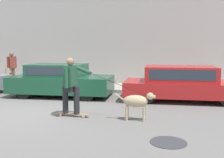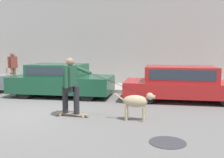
{
  "view_description": "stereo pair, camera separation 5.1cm",
  "coord_description": "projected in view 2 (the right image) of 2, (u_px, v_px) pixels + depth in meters",
  "views": [
    {
      "loc": [
        3.87,
        -6.99,
        1.92
      ],
      "look_at": [
        2.23,
        1.07,
        0.95
      ],
      "focal_mm": 42.0,
      "sensor_mm": 36.0,
      "label": 1
    },
    {
      "loc": [
        3.92,
        -6.98,
        1.92
      ],
      "look_at": [
        2.23,
        1.07,
        0.95
      ],
      "focal_mm": 42.0,
      "sensor_mm": 36.0,
      "label": 2
    }
  ],
  "objects": [
    {
      "name": "pedestrian_with_bag",
      "position": [
        13.0,
        66.0,
        12.89
      ],
      "size": [
        0.31,
        0.64,
        1.58
      ],
      "rotation": [
        0.0,
        0.0,
        2.83
      ],
      "color": "brown",
      "rests_on": "sidewalk_curb"
    },
    {
      "name": "dog",
      "position": [
        136.0,
        102.0,
        6.94
      ],
      "size": [
        1.09,
        0.33,
        0.76
      ],
      "rotation": [
        0.0,
        0.0,
        0.01
      ],
      "color": "tan",
      "rests_on": "ground_plane"
    },
    {
      "name": "sidewalk_curb",
      "position": [
        84.0,
        87.0,
        12.68
      ],
      "size": [
        30.0,
        2.29,
        0.15
      ],
      "color": "#A39E93",
      "rests_on": "ground_plane"
    },
    {
      "name": "parked_car_2",
      "position": [
        183.0,
        84.0,
        9.52
      ],
      "size": [
        4.4,
        1.89,
        1.27
      ],
      "rotation": [
        0.0,
        0.0,
        0.03
      ],
      "color": "black",
      "rests_on": "ground_plane"
    },
    {
      "name": "parked_car_1",
      "position": [
        61.0,
        80.0,
        10.48
      ],
      "size": [
        4.06,
        1.97,
        1.29
      ],
      "rotation": [
        0.0,
        0.0,
        0.04
      ],
      "color": "black",
      "rests_on": "ground_plane"
    },
    {
      "name": "skateboarder",
      "position": [
        71.0,
        84.0,
        7.31
      ],
      "size": [
        2.66,
        0.66,
        1.66
      ],
      "rotation": [
        0.0,
        0.0,
        -0.07
      ],
      "color": "beige",
      "rests_on": "ground_plane"
    },
    {
      "name": "manhole_cover",
      "position": [
        168.0,
        142.0,
        5.34
      ],
      "size": [
        0.75,
        0.75,
        0.01
      ],
      "color": "#38383D",
      "rests_on": "ground_plane"
    },
    {
      "name": "ground_plane",
      "position": [
        32.0,
        113.0,
        7.8
      ],
      "size": [
        36.0,
        36.0,
        0.0
      ],
      "primitive_type": "plane",
      "color": "slate"
    },
    {
      "name": "back_wall",
      "position": [
        91.0,
        33.0,
        13.64
      ],
      "size": [
        32.0,
        0.3,
        5.44
      ],
      "color": "#B2ADA8",
      "rests_on": "ground_plane"
    }
  ]
}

